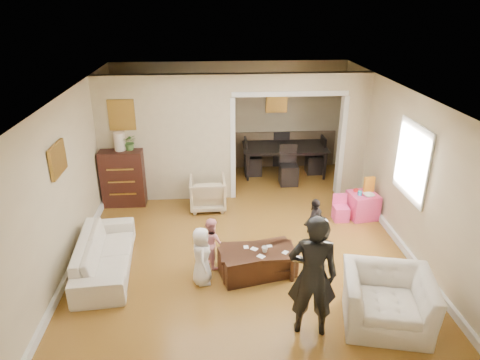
{
  "coord_description": "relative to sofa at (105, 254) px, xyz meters",
  "views": [
    {
      "loc": [
        -0.48,
        -6.65,
        4.0
      ],
      "look_at": [
        0.0,
        0.2,
        1.05
      ],
      "focal_mm": 32.37,
      "sensor_mm": 36.0,
      "label": 1
    }
  ],
  "objects": [
    {
      "name": "toy_block",
      "position": [
        4.47,
        1.57,
        0.23
      ],
      "size": [
        0.1,
        0.09,
        0.05
      ],
      "primitive_type": "cube",
      "rotation": [
        0.0,
        0.0,
        0.5
      ],
      "color": "red",
      "rests_on": "play_table"
    },
    {
      "name": "play_bowl",
      "position": [
        4.64,
        1.33,
        0.23
      ],
      "size": [
        0.23,
        0.23,
        0.05
      ],
      "primitive_type": "imported",
      "rotation": [
        0.0,
        0.0,
        0.15
      ],
      "color": "white",
      "rests_on": "play_table"
    },
    {
      "name": "framed_art_alcove",
      "position": [
        3.28,
        4.23,
        1.42
      ],
      "size": [
        0.45,
        0.03,
        0.55
      ],
      "primitive_type": "cube",
      "color": "brown"
    },
    {
      "name": "table_lamp",
      "position": [
        -0.1,
        2.39,
        1.06
      ],
      "size": [
        0.22,
        0.22,
        0.36
      ],
      "primitive_type": "cylinder",
      "color": "beige",
      "rests_on": "dresser"
    },
    {
      "name": "partition_right",
      "position": [
        4.66,
        2.59,
        1.02
      ],
      "size": [
        0.55,
        0.18,
        2.6
      ],
      "primitive_type": "cube",
      "color": "#C6B891",
      "rests_on": "ground"
    },
    {
      "name": "child_kneel_a",
      "position": [
        1.51,
        -0.43,
        0.17
      ],
      "size": [
        0.32,
        0.46,
        0.92
      ],
      "primitive_type": "imported",
      "rotation": [
        0.0,
        0.0,
        1.63
      ],
      "color": "white",
      "rests_on": "ground"
    },
    {
      "name": "floor",
      "position": [
        2.18,
        0.79,
        -0.28
      ],
      "size": [
        7.0,
        7.0,
        0.0
      ],
      "primitive_type": "plane",
      "color": "#A5732A",
      "rests_on": "ground"
    },
    {
      "name": "framed_art_sofa_wall",
      "position": [
        -0.53,
        0.19,
        1.52
      ],
      "size": [
        0.03,
        0.55,
        0.4
      ],
      "primitive_type": "cube",
      "color": "brown"
    },
    {
      "name": "coffee_table",
      "position": [
        2.36,
        -0.28,
        -0.07
      ],
      "size": [
        1.23,
        0.81,
        0.42
      ],
      "primitive_type": "cube",
      "rotation": [
        0.0,
        0.0,
        0.24
      ],
      "color": "#381E11",
      "rests_on": "ground"
    },
    {
      "name": "play_table",
      "position": [
        4.59,
        1.45,
        -0.04
      ],
      "size": [
        0.58,
        0.58,
        0.49
      ],
      "primitive_type": "cube",
      "rotation": [
        0.0,
        0.0,
        0.15
      ],
      "color": "#F03F7F",
      "rests_on": "ground"
    },
    {
      "name": "armchair_front",
      "position": [
        3.92,
        -1.48,
        0.08
      ],
      "size": [
        1.3,
        1.19,
        0.72
      ],
      "primitive_type": "imported",
      "rotation": [
        0.0,
        0.0,
        -0.23
      ],
      "color": "#EEE3CD",
      "rests_on": "ground"
    },
    {
      "name": "adult_person",
      "position": [
        2.89,
        -1.55,
        0.56
      ],
      "size": [
        0.67,
        0.5,
        1.68
      ],
      "primitive_type": "imported",
      "rotation": [
        0.0,
        0.0,
        2.97
      ],
      "color": "black",
      "rests_on": "ground"
    },
    {
      "name": "sofa",
      "position": [
        0.0,
        0.0,
        0.0
      ],
      "size": [
        0.92,
        2.0,
        0.57
      ],
      "primitive_type": "imported",
      "rotation": [
        0.0,
        0.0,
        1.65
      ],
      "color": "#EEE3CD",
      "rests_on": "ground"
    },
    {
      "name": "partition_header",
      "position": [
        3.28,
        2.59,
        2.14
      ],
      "size": [
        2.22,
        0.18,
        0.35
      ],
      "primitive_type": "cube",
      "color": "#C6B891",
      "rests_on": "partition_right"
    },
    {
      "name": "dining_table",
      "position": [
        3.44,
        3.77,
        0.06
      ],
      "size": [
        2.02,
        1.17,
        0.7
      ],
      "primitive_type": "imported",
      "rotation": [
        0.0,
        0.0,
        -0.03
      ],
      "color": "black",
      "rests_on": "ground"
    },
    {
      "name": "coffee_cup",
      "position": [
        2.46,
        -0.33,
        0.18
      ],
      "size": [
        0.11,
        0.11,
        0.09
      ],
      "primitive_type": "imported",
      "rotation": [
        0.0,
        0.0,
        0.24
      ],
      "color": "silver",
      "rests_on": "coffee_table"
    },
    {
      "name": "framed_art_partition",
      "position": [
        -0.02,
        2.49,
        1.57
      ],
      "size": [
        0.45,
        0.03,
        0.55
      ],
      "primitive_type": "cube",
      "color": "brown",
      "rests_on": "partition_left"
    },
    {
      "name": "window_pane",
      "position": [
        4.91,
        0.39,
        1.27
      ],
      "size": [
        0.03,
        0.95,
        1.1
      ],
      "primitive_type": "cube",
      "color": "white",
      "rests_on": "ground"
    },
    {
      "name": "partition_left",
      "position": [
        0.81,
        2.59,
        1.02
      ],
      "size": [
        2.75,
        0.18,
        2.6
      ],
      "primitive_type": "cube",
      "color": "#C6B891",
      "rests_on": "ground"
    },
    {
      "name": "child_kneel_b",
      "position": [
        1.66,
        0.02,
        0.13
      ],
      "size": [
        0.49,
        0.51,
        0.83
      ],
      "primitive_type": "imported",
      "rotation": [
        0.0,
        0.0,
        2.16
      ],
      "color": "pink",
      "rests_on": "ground"
    },
    {
      "name": "potted_plant",
      "position": [
        0.1,
        2.39,
        1.04
      ],
      "size": [
        0.29,
        0.25,
        0.32
      ],
      "primitive_type": "imported",
      "color": "#477333",
      "rests_on": "dresser"
    },
    {
      "name": "armchair_back",
      "position": [
        1.6,
        2.04,
        0.04
      ],
      "size": [
        0.72,
        0.74,
        0.66
      ],
      "primitive_type": "imported",
      "rotation": [
        0.0,
        0.0,
        3.17
      ],
      "color": "tan",
      "rests_on": "ground"
    },
    {
      "name": "cyan_cup",
      "position": [
        4.49,
        1.4,
        0.25
      ],
      "size": [
        0.08,
        0.08,
        0.08
      ],
      "primitive_type": "cylinder",
      "color": "teal",
      "rests_on": "play_table"
    },
    {
      "name": "cereal_box",
      "position": [
        4.71,
        1.55,
        0.36
      ],
      "size": [
        0.21,
        0.1,
        0.3
      ],
      "primitive_type": "cube",
      "rotation": [
        0.0,
        0.0,
        0.15
      ],
      "color": "yellow",
      "rests_on": "play_table"
    },
    {
      "name": "craft_papers",
      "position": [
        2.43,
        -0.3,
        0.14
      ],
      "size": [
        0.68,
        0.39,
        0.0
      ],
      "color": "white",
      "rests_on": "coffee_table"
    },
    {
      "name": "dresser",
      "position": [
        -0.1,
        2.39,
        0.3
      ],
      "size": [
        0.85,
        0.48,
        1.17
      ],
      "primitive_type": "cube",
      "color": "#34140F",
      "rests_on": "ground"
    },
    {
      "name": "child_toddler",
      "position": [
        3.41,
        0.47,
        0.16
      ],
      "size": [
        0.49,
        0.55,
        0.89
      ],
      "primitive_type": "imported",
      "rotation": [
        0.0,
        0.0,
        -2.21
      ],
      "color": "black",
      "rests_on": "ground"
    }
  ]
}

